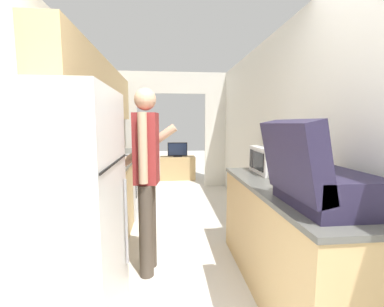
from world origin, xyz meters
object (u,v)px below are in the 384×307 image
(tv_cabinet, at_px, (178,168))
(knife, at_px, (117,153))
(book_stack, at_px, (288,182))
(refrigerator, at_px, (55,220))
(suitcase, at_px, (315,178))
(television, at_px, (177,150))
(range_oven, at_px, (118,185))
(microwave, at_px, (273,160))
(person, at_px, (147,175))

(tv_cabinet, height_order, knife, knife)
(book_stack, height_order, tv_cabinet, book_stack)
(refrigerator, xyz_separation_m, suitcase, (1.61, -0.16, 0.27))
(book_stack, bearing_deg, television, 99.82)
(range_oven, distance_m, tv_cabinet, 2.63)
(television, xyz_separation_m, knife, (-1.11, -1.89, 0.16))
(range_oven, relative_size, knife, 3.28)
(refrigerator, distance_m, microwave, 2.03)
(microwave, xyz_separation_m, tv_cabinet, (-0.84, 3.87, -0.75))
(microwave, distance_m, tv_cabinet, 4.03)
(range_oven, height_order, book_stack, range_oven)
(range_oven, distance_m, microwave, 2.44)
(tv_cabinet, height_order, television, television)
(suitcase, height_order, microwave, suitcase)
(microwave, xyz_separation_m, knife, (-1.95, 1.95, -0.13))
(book_stack, distance_m, television, 4.42)
(refrigerator, xyz_separation_m, person, (0.52, 0.74, 0.12))
(suitcase, height_order, tv_cabinet, suitcase)
(refrigerator, xyz_separation_m, knife, (-0.15, 2.85, 0.09))
(refrigerator, bearing_deg, book_stack, 12.89)
(suitcase, relative_size, book_stack, 2.19)
(knife, bearing_deg, suitcase, -47.20)
(range_oven, relative_size, microwave, 2.21)
(range_oven, distance_m, television, 2.60)
(range_oven, xyz_separation_m, microwave, (1.87, -1.46, 0.58))
(refrigerator, height_order, tv_cabinet, refrigerator)
(range_oven, bearing_deg, knife, 99.52)
(tv_cabinet, xyz_separation_m, knife, (-1.11, -1.93, 0.62))
(range_oven, xyz_separation_m, book_stack, (1.79, -1.98, 0.47))
(range_oven, height_order, suitcase, suitcase)
(person, xyz_separation_m, microwave, (1.28, 0.17, 0.10))
(microwave, relative_size, book_stack, 1.66)
(television, bearing_deg, book_stack, -80.18)
(book_stack, bearing_deg, knife, 127.18)
(refrigerator, xyz_separation_m, television, (0.96, 4.74, -0.06))
(range_oven, bearing_deg, refrigerator, -88.31)
(tv_cabinet, bearing_deg, range_oven, -113.17)
(book_stack, xyz_separation_m, tv_cabinet, (-0.75, 4.39, -0.64))
(range_oven, relative_size, suitcase, 1.68)
(refrigerator, xyz_separation_m, tv_cabinet, (0.96, 4.78, -0.53))
(range_oven, xyz_separation_m, tv_cabinet, (1.03, 2.41, -0.17))
(television, bearing_deg, refrigerator, -101.48)
(knife, bearing_deg, refrigerator, -74.47)
(person, bearing_deg, television, 0.53)
(suitcase, distance_m, microwave, 1.09)
(range_oven, xyz_separation_m, suitcase, (1.68, -2.53, 0.63))
(refrigerator, bearing_deg, tv_cabinet, 78.61)
(suitcase, bearing_deg, person, 140.53)
(suitcase, height_order, knife, suitcase)
(television, relative_size, knife, 1.54)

